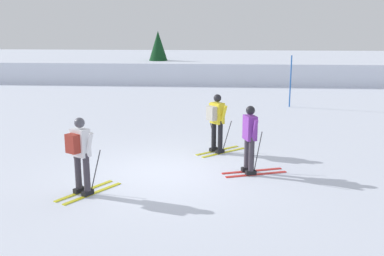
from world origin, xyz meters
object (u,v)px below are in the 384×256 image
object	(u,v)px
skier_purple	(250,138)
trail_marker_pole	(291,81)
skier_yellow	(217,121)
conifer_far_left	(158,52)
skier_white	(80,153)

from	to	relation	value
skier_purple	trail_marker_pole	xyz separation A→B (m)	(2.28, 9.63, 0.25)
skier_yellow	skier_purple	size ratio (longest dim) A/B	1.00
skier_purple	conifer_far_left	size ratio (longest dim) A/B	0.52
skier_yellow	trail_marker_pole	size ratio (longest dim) A/B	0.74
conifer_far_left	skier_yellow	bearing A→B (deg)	-75.98
skier_yellow	conifer_far_left	xyz separation A→B (m)	(-4.35, 17.41, 0.95)
skier_purple	trail_marker_pole	distance (m)	9.90
trail_marker_pole	conifer_far_left	size ratio (longest dim) A/B	0.70
skier_white	trail_marker_pole	size ratio (longest dim) A/B	0.74
conifer_far_left	skier_purple	bearing A→B (deg)	-74.84
skier_yellow	conifer_far_left	bearing A→B (deg)	104.02
skier_purple	skier_white	bearing A→B (deg)	-154.87
trail_marker_pole	skier_white	bearing A→B (deg)	-117.68
skier_yellow	skier_white	size ratio (longest dim) A/B	1.00
skier_purple	conifer_far_left	bearing A→B (deg)	105.16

